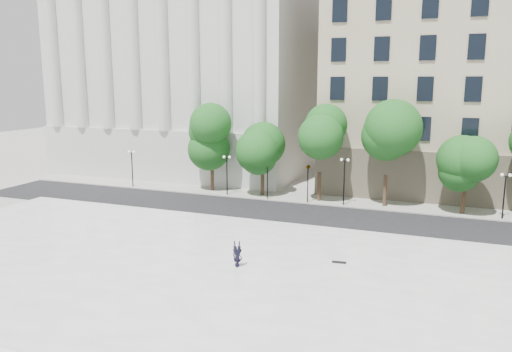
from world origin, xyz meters
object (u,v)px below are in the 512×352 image
object	(u,v)px
traffic_light_east	(308,164)
skateboard	(339,262)
traffic_light_west	(267,163)
person_lying	(237,263)

from	to	relation	value
traffic_light_east	skateboard	xyz separation A→B (m)	(6.21, -15.60, -3.27)
traffic_light_east	skateboard	world-z (taller)	traffic_light_east
traffic_light_west	skateboard	xyz separation A→B (m)	(10.23, -15.60, -3.14)
traffic_light_west	traffic_light_east	distance (m)	4.02
person_lying	traffic_light_east	bearing A→B (deg)	79.46
person_lying	skateboard	distance (m)	6.25
traffic_light_east	skateboard	bearing A→B (deg)	-68.30
skateboard	traffic_light_west	bearing A→B (deg)	115.78
traffic_light_east	person_lying	xyz separation A→B (m)	(0.63, -18.41, -3.10)
traffic_light_west	skateboard	world-z (taller)	traffic_light_west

